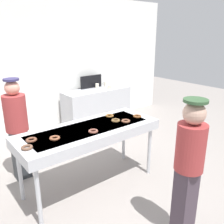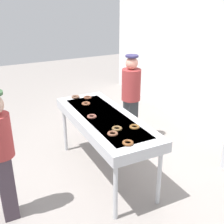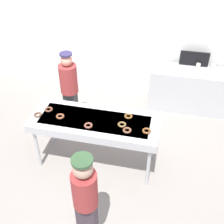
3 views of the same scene
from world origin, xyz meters
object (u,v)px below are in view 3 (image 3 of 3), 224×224
Objects in this scene: chocolate_donut_4 at (147,131)px; paper_cup_2 at (198,66)px; chocolate_donut_0 at (49,109)px; paper_cup_1 at (205,75)px; chocolate_donut_6 at (88,125)px; chocolate_donut_7 at (128,116)px; prep_counter at (189,90)px; chocolate_donut_1 at (127,130)px; chocolate_donut_3 at (60,116)px; fryer_conveyor at (95,123)px; worker_baker at (69,87)px; chocolate_donut_2 at (122,125)px; paper_cup_0 at (213,67)px; menu_display at (194,59)px; chocolate_donut_5 at (38,115)px; customer_waiting at (86,200)px.

paper_cup_2 reaches higher than chocolate_donut_4.
chocolate_donut_0 and chocolate_donut_4 have the same top height.
paper_cup_1 is at bearing 64.30° from chocolate_donut_4.
chocolate_donut_6 is 0.67m from chocolate_donut_7.
chocolate_donut_6 is 2.75m from prep_counter.
chocolate_donut_1 is 1.12m from chocolate_donut_3.
fryer_conveyor is at bearing -127.61° from prep_counter.
worker_baker reaches higher than chocolate_donut_0.
chocolate_donut_2 and chocolate_donut_4 have the same top height.
paper_cup_0 is 0.19× the size of menu_display.
chocolate_donut_4 is 2.10m from paper_cup_1.
paper_cup_0 is (1.48, 2.19, 0.02)m from chocolate_donut_2.
paper_cup_0 is 0.40m from paper_cup_1.
paper_cup_1 is 0.35m from paper_cup_2.
chocolate_donut_1 reaches higher than fryer_conveyor.
chocolate_donut_0 is 0.08× the size of prep_counter.
chocolate_donut_5 and chocolate_donut_6 have the same top height.
chocolate_donut_1 is 0.61m from chocolate_donut_6.
chocolate_donut_7 is 2.03m from paper_cup_1.
customer_waiting is at bearing -54.19° from chocolate_donut_0.
paper_cup_0 is at bearing 69.11° from customer_waiting.
paper_cup_0 is (2.49, 2.21, 0.02)m from chocolate_donut_3.
worker_baker reaches higher than paper_cup_1.
chocolate_donut_2 is (-0.10, 0.12, 0.00)m from chocolate_donut_1.
paper_cup_2 is (0.09, 0.12, 0.52)m from prep_counter.
chocolate_donut_4 is 1.19× the size of paper_cup_1.
chocolate_donut_2 is at bearing 0.98° from chocolate_donut_3.
paper_cup_0 is at bearing -142.46° from worker_baker.
paper_cup_1 is at bearing 47.34° from chocolate_donut_6.
chocolate_donut_5 is (-1.78, 0.01, 0.00)m from chocolate_donut_4.
customer_waiting is (1.10, -1.53, -0.05)m from chocolate_donut_0.
chocolate_donut_7 is at bearing 74.91° from chocolate_donut_2.
chocolate_donut_4 is 0.08× the size of worker_baker.
customer_waiting is at bearing -96.64° from chocolate_donut_2.
chocolate_donut_7 is 1.19× the size of paper_cup_0.
prep_counter is 14.84× the size of paper_cup_2.
customer_waiting is at bearing -112.46° from chocolate_donut_4.
chocolate_donut_6 is at bearing -130.39° from paper_cup_0.
chocolate_donut_3 is 0.95m from worker_baker.
paper_cup_2 is (1.35, 3.58, 0.07)m from customer_waiting.
fryer_conveyor is at bearing 6.02° from chocolate_donut_5.
chocolate_donut_2 and chocolate_donut_3 have the same top height.
chocolate_donut_3 is 0.23× the size of menu_display.
paper_cup_2 is (1.18, 2.16, 0.02)m from chocolate_donut_2.
customer_waiting is 3.97m from paper_cup_0.
paper_cup_2 is (1.63, 2.12, 0.11)m from fryer_conveyor.
chocolate_donut_5 is 1.19× the size of paper_cup_2.
menu_display reaches higher than chocolate_donut_1.
chocolate_donut_6 is at bearing -164.99° from chocolate_donut_2.
chocolate_donut_7 reaches higher than fryer_conveyor.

